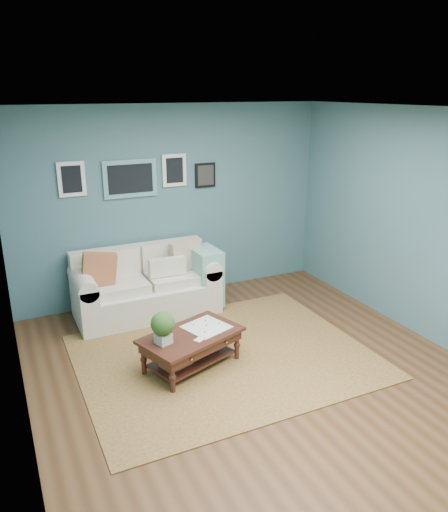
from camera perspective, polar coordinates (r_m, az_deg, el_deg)
room_shell at (r=4.89m, az=3.84°, el=0.43°), size 5.00×5.02×2.70m
area_rug at (r=5.75m, az=0.02°, el=-11.38°), size 3.17×2.54×0.01m
loveseat at (r=6.74m, az=-8.30°, el=-3.20°), size 1.90×0.86×0.98m
coffee_table at (r=5.39m, az=-4.27°, el=-9.67°), size 1.21×0.94×0.74m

